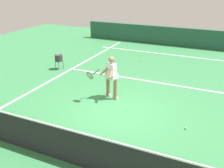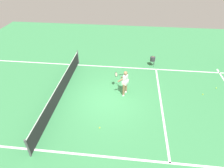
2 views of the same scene
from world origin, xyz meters
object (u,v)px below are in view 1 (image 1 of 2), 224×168
object	(u,v)px
tennis_ball_near	(141,61)
tennis_player	(111,76)
tennis_ball_far	(186,128)
ball_hopper	(59,58)
tennis_ball_mid	(134,54)

from	to	relation	value
tennis_ball_near	tennis_player	bearing A→B (deg)	94.62
tennis_ball_far	ball_hopper	world-z (taller)	ball_hopper
tennis_ball_near	tennis_ball_far	distance (m)	6.51
tennis_player	tennis_ball_mid	bearing A→B (deg)	-78.86
tennis_player	tennis_ball_mid	xyz separation A→B (m)	(1.11, -5.63, -0.81)
tennis_player	ball_hopper	xyz separation A→B (m)	(3.54, -1.84, -0.30)
tennis_ball_near	tennis_ball_mid	distance (m)	1.23
tennis_player	tennis_ball_far	bearing A→B (deg)	160.24
tennis_ball_far	ball_hopper	distance (m)	7.01
tennis_ball_mid	tennis_ball_far	distance (m)	7.73
tennis_ball_near	tennis_ball_far	bearing A→B (deg)	119.64
tennis_player	tennis_ball_near	world-z (taller)	tennis_player
tennis_ball_near	tennis_ball_far	size ratio (longest dim) A/B	1.00
tennis_ball_mid	tennis_ball_far	world-z (taller)	same
ball_hopper	tennis_ball_mid	bearing A→B (deg)	-122.64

